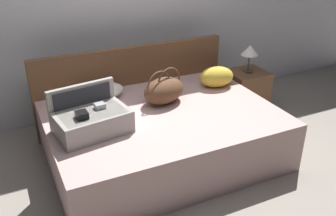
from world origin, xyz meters
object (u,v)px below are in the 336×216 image
Objects in this scene: nightstand at (246,91)px; bed at (163,135)px; pillow_center_head at (217,77)px; table_lamp at (250,51)px; hard_case_large at (91,119)px; duffel_bag at (164,90)px; pillow_near_headboard at (103,91)px.

bed is at bearing -159.25° from nightstand.
table_lamp reaches higher than pillow_center_head.
hard_case_large is 1.51m from pillow_center_head.
table_lamp is at bearing 13.74° from duffel_bag.
duffel_bag is 1.26m from table_lamp.
bed is 5.65× the size of pillow_center_head.
bed is 0.44m from duffel_bag.
pillow_near_headboard is 1.21m from pillow_center_head.
table_lamp reaches higher than pillow_near_headboard.
bed is at bearing -159.25° from table_lamp.
pillow_near_headboard is 1.16× the size of pillow_center_head.
duffel_bag is 1.21× the size of pillow_near_headboard.
nightstand is (2.00, 0.56, -0.35)m from hard_case_large.
table_lamp is at bearing -1.69° from pillow_near_headboard.
bed is 0.92m from pillow_center_head.
pillow_center_head reaches higher than bed.
duffel_bag reaches higher than bed.
pillow_center_head is at bearing 22.79° from bed.
pillow_near_headboard reaches higher than bed.
hard_case_large is at bearing -164.40° from nightstand.
pillow_near_headboard is at bearing 178.31° from table_lamp.
pillow_near_headboard is 1.74m from table_lamp.
nightstand is (0.54, 0.17, -0.34)m from pillow_center_head.
duffel_bag reaches higher than nightstand.
hard_case_large reaches higher than nightstand.
nightstand is at bearing 7.05° from hard_case_large.
bed is 4.88× the size of pillow_near_headboard.
nightstand is at bearing 13.74° from duffel_bag.
pillow_center_head is (1.18, -0.22, 0.04)m from pillow_near_headboard.
hard_case_large is 0.83m from duffel_bag.
hard_case_large reaches higher than pillow_near_headboard.
table_lamp is (1.73, -0.05, 0.20)m from pillow_near_headboard.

